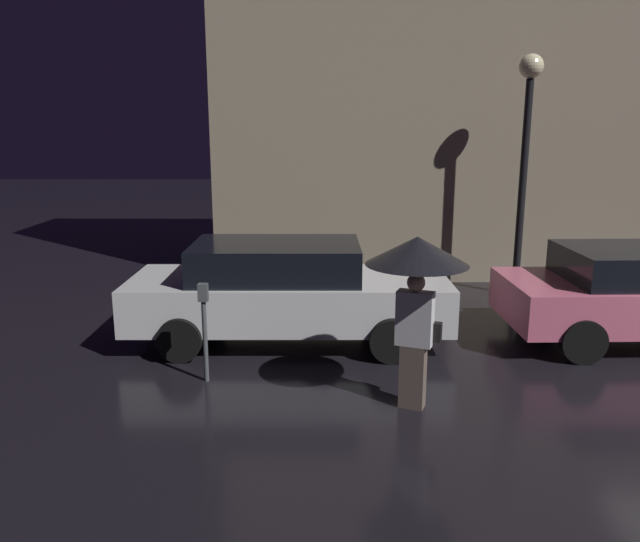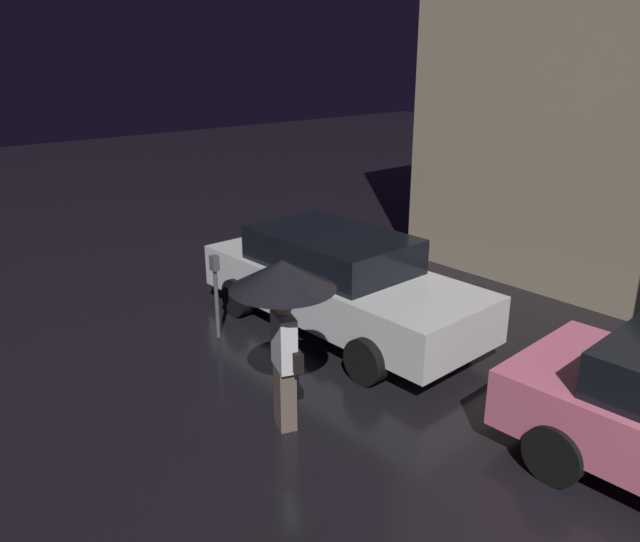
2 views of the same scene
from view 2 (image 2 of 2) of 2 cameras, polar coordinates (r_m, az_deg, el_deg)
parked_car_white at (r=9.39m, az=1.63°, el=-0.83°), size 4.70×1.99×1.49m
pedestrian_with_umbrella at (r=6.57m, az=-3.40°, el=-1.95°), size 1.14×1.14×1.99m
parking_meter at (r=9.18m, az=-9.50°, el=-1.50°), size 0.12×0.10×1.27m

